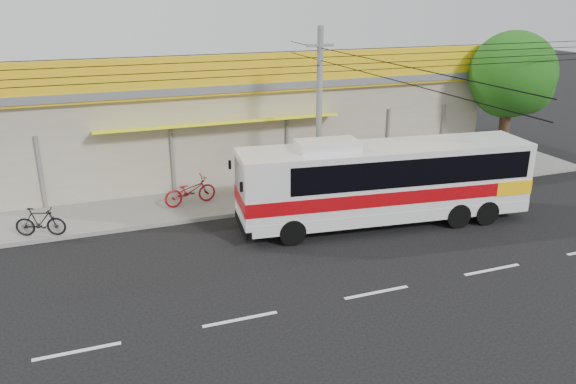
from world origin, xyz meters
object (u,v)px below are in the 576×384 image
Objects in this scene: motorbike_red at (190,191)px; tree_near at (515,77)px; coach_bus at (389,178)px; tree_far at (510,84)px; utility_pole at (320,60)px; motorbike_dark at (40,222)px.

motorbike_red is 0.32× the size of tree_near.
coach_bus reaches higher than motorbike_red.
coach_bus is at bearing -133.20° from motorbike_red.
tree_far reaches higher than motorbike_red.
tree_far is (15.75, 0.86, 3.20)m from motorbike_red.
utility_pole reaches higher than coach_bus.
utility_pole is 5.90× the size of tree_far.
tree_near is (20.62, 1.31, 3.71)m from motorbike_dark.
tree_near is (8.76, 4.11, 2.63)m from coach_bus.
coach_bus is 1.87× the size of tree_far.
utility_pole is at bearing -121.85° from motorbike_red.
coach_bus is 1.67× the size of tree_near.
motorbike_dark is at bearing -176.36° from tree_near.
tree_near reaches higher than coach_bus.
coach_bus reaches higher than motorbike_dark.
utility_pole is at bearing -170.27° from tree_near.
utility_pole is at bearing 134.54° from coach_bus.
coach_bus is 12.23m from motorbike_dark.
utility_pole reaches higher than tree_near.
tree_near is at bearing -69.10° from motorbike_dark.
tree_far reaches higher than coach_bus.
tree_far is at bearing 13.36° from utility_pole.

